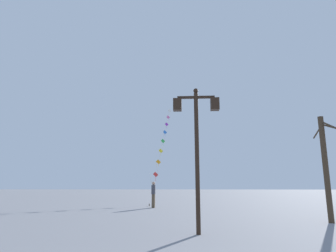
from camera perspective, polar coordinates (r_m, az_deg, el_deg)
ground_plane at (r=21.92m, az=0.28°, el=-15.36°), size 160.00×160.00×0.00m
twin_lantern_lamp_post at (r=9.52m, az=5.62°, el=-0.79°), size 1.52×0.28×4.66m
kite_train at (r=28.61m, az=-1.03°, el=-3.12°), size 1.05×12.70×10.52m
kite_flyer at (r=20.02m, az=-2.87°, el=-13.13°), size 0.24×0.61×1.71m
bare_tree at (r=13.74m, az=28.58°, el=-6.77°), size 1.11×2.00×4.34m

